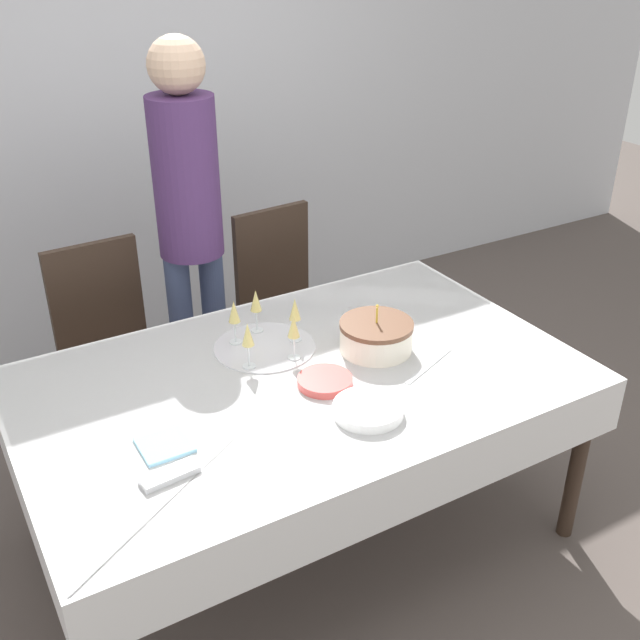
% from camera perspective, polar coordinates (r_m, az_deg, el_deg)
% --- Properties ---
extents(ground_plane, '(12.00, 12.00, 0.00)m').
position_cam_1_polar(ground_plane, '(3.08, -1.33, -15.81)').
color(ground_plane, '#564C47').
extents(wall_back, '(8.00, 0.05, 2.70)m').
position_cam_1_polar(wall_back, '(4.13, -15.48, 16.11)').
color(wall_back, silver).
rests_on(wall_back, ground_plane).
extents(dining_table, '(1.93, 1.20, 0.73)m').
position_cam_1_polar(dining_table, '(2.68, -1.48, -5.99)').
color(dining_table, white).
rests_on(dining_table, ground_plane).
extents(dining_chair_far_left, '(0.44, 0.44, 0.96)m').
position_cam_1_polar(dining_chair_far_left, '(3.35, -15.70, -1.83)').
color(dining_chair_far_left, '#38281E').
rests_on(dining_chair_far_left, ground_plane).
extents(dining_chair_far_right, '(0.45, 0.45, 0.96)m').
position_cam_1_polar(dining_chair_far_right, '(3.61, -2.69, 1.52)').
color(dining_chair_far_right, '#38281E').
rests_on(dining_chair_far_right, ground_plane).
extents(birthday_cake, '(0.27, 0.27, 0.19)m').
position_cam_1_polar(birthday_cake, '(2.76, 4.29, -1.22)').
color(birthday_cake, silver).
rests_on(birthday_cake, dining_table).
extents(champagne_tray, '(0.38, 0.38, 0.18)m').
position_cam_1_polar(champagne_tray, '(2.76, -4.22, -0.94)').
color(champagne_tray, silver).
rests_on(champagne_tray, dining_table).
extents(plate_stack_main, '(0.23, 0.23, 0.03)m').
position_cam_1_polar(plate_stack_main, '(2.43, 3.69, -6.82)').
color(plate_stack_main, white).
rests_on(plate_stack_main, dining_table).
extents(plate_stack_dessert, '(0.19, 0.19, 0.03)m').
position_cam_1_polar(plate_stack_dessert, '(2.57, 0.38, -4.68)').
color(plate_stack_dessert, '#CC4C47').
rests_on(plate_stack_dessert, dining_table).
extents(cake_knife, '(0.28, 0.13, 0.00)m').
position_cam_1_polar(cake_knife, '(2.70, 8.31, -3.47)').
color(cake_knife, silver).
rests_on(cake_knife, dining_table).
extents(fork_pile, '(0.17, 0.08, 0.02)m').
position_cam_1_polar(fork_pile, '(2.22, -11.38, -11.49)').
color(fork_pile, silver).
rests_on(fork_pile, dining_table).
extents(napkin_pile, '(0.15, 0.15, 0.01)m').
position_cam_1_polar(napkin_pile, '(2.34, -11.75, -9.31)').
color(napkin_pile, '#8CC6E0').
rests_on(napkin_pile, dining_table).
extents(person_standing, '(0.28, 0.28, 1.76)m').
position_cam_1_polar(person_standing, '(3.27, -10.00, 8.63)').
color(person_standing, '#3F4C72').
rests_on(person_standing, ground_plane).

